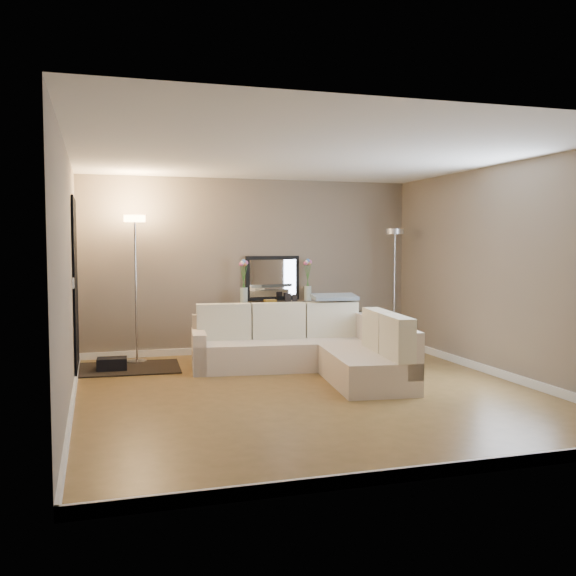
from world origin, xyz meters
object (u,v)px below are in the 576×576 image
object	(u,v)px
console_table	(271,325)
floor_lamp_lit	(135,259)
floor_lamp_unlit	(395,265)
sectional_sofa	(313,348)

from	to	relation	value
console_table	floor_lamp_lit	distance (m)	2.24
console_table	floor_lamp_unlit	size ratio (longest dim) A/B	0.67
floor_lamp_unlit	floor_lamp_lit	bearing A→B (deg)	178.55
floor_lamp_lit	sectional_sofa	bearing A→B (deg)	-31.64
console_table	floor_lamp_unlit	bearing A→B (deg)	-11.07
floor_lamp_unlit	sectional_sofa	bearing A→B (deg)	-145.02
sectional_sofa	floor_lamp_lit	distance (m)	2.72
sectional_sofa	console_table	bearing A→B (deg)	94.42
console_table	floor_lamp_lit	bearing A→B (deg)	-172.47
sectional_sofa	console_table	xyz separation A→B (m)	(-0.12, 1.56, 0.11)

